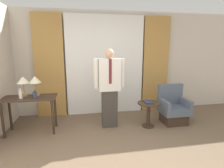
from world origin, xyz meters
name	(u,v)px	position (x,y,z in m)	size (l,w,h in m)	color
wall_back	(105,63)	(0.00, 2.67, 1.35)	(10.00, 0.06, 2.70)	beige
curtain_sheer_center	(105,66)	(0.00, 2.54, 1.29)	(2.02, 0.06, 2.58)	white
curtain_drape_left	(50,67)	(-1.41, 2.54, 1.29)	(0.72, 0.06, 2.58)	#B28442
curtain_drape_right	(156,65)	(1.41, 2.54, 1.29)	(0.72, 0.06, 2.58)	#B28442
desk	(30,104)	(-1.70, 1.65, 0.62)	(1.05, 0.50, 0.76)	#38281E
table_lamp_left	(23,81)	(-1.82, 1.76, 1.07)	(0.24, 0.24, 0.42)	#9E7F47
table_lamp_right	(35,81)	(-1.59, 1.76, 1.07)	(0.24, 0.24, 0.42)	#9E7F47
bottle_near_edge	(35,95)	(-1.56, 1.55, 0.83)	(0.07, 0.07, 0.17)	#2D3851
bottle_by_lamp	(21,94)	(-1.84, 1.58, 0.85)	(0.07, 0.07, 0.21)	silver
person	(109,86)	(-0.04, 1.63, 0.94)	(0.67, 0.22, 1.73)	#38332D
armchair	(173,109)	(1.48, 1.59, 0.33)	(0.62, 0.55, 0.89)	#38281E
side_table	(148,110)	(0.82, 1.47, 0.38)	(0.50, 0.50, 0.56)	#38281E
book	(148,102)	(0.80, 1.47, 0.57)	(0.16, 0.23, 0.03)	#2D334C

